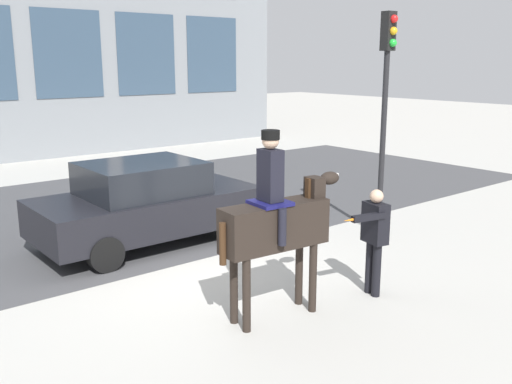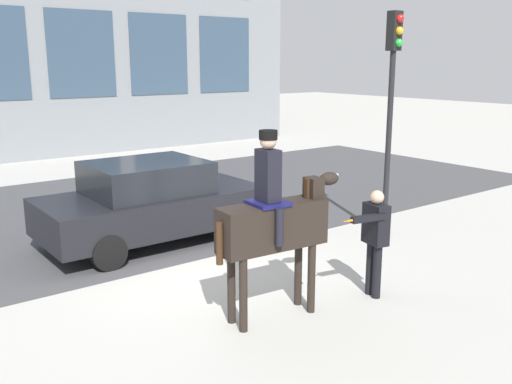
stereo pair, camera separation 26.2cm
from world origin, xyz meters
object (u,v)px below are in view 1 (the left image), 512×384
(street_car_near_lane, at_px, (146,203))
(pedestrian_bystander, at_px, (374,234))
(traffic_light, at_px, (386,90))
(mounted_horse_lead, at_px, (277,221))

(street_car_near_lane, bearing_deg, pedestrian_bystander, -71.88)
(street_car_near_lane, distance_m, traffic_light, 5.07)
(mounted_horse_lead, bearing_deg, pedestrian_bystander, -7.19)
(pedestrian_bystander, relative_size, street_car_near_lane, 0.38)
(mounted_horse_lead, height_order, street_car_near_lane, mounted_horse_lead)
(street_car_near_lane, xyz_separation_m, traffic_light, (3.92, -2.45, 2.09))
(pedestrian_bystander, distance_m, street_car_near_lane, 4.58)
(pedestrian_bystander, height_order, traffic_light, traffic_light)
(mounted_horse_lead, height_order, traffic_light, traffic_light)
(pedestrian_bystander, bearing_deg, traffic_light, -131.19)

